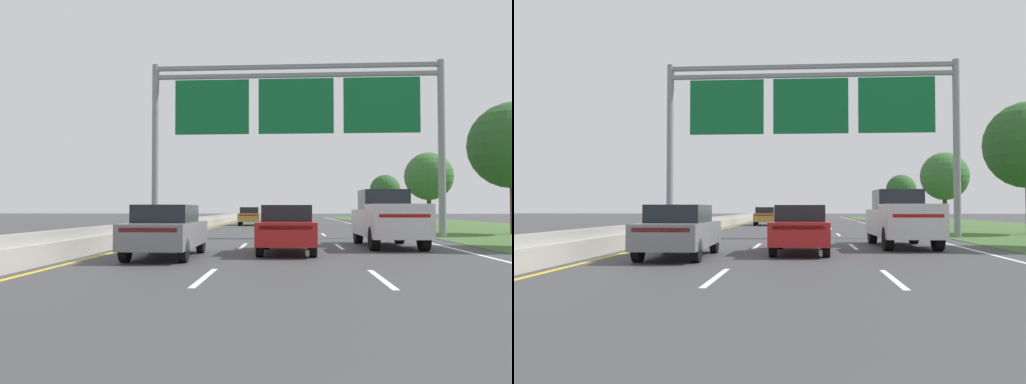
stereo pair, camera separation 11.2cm
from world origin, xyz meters
TOP-DOWN VIEW (x-y plane):
  - ground_plane at (0.00, 35.00)m, footprint 220.00×220.00m
  - lane_striping at (0.00, 34.54)m, footprint 11.96×106.00m
  - grass_verge_right at (13.95, 35.00)m, footprint 14.00×110.00m
  - median_barrier_concrete at (-6.60, 35.00)m, footprint 0.60×110.00m
  - overhead_sign_gantry at (0.30, 25.94)m, footprint 15.06×0.42m
  - pickup_truck_silver at (3.69, 19.56)m, footprint 2.09×5.43m
  - car_red_centre_lane_sedan at (-0.12, 16.63)m, footprint 1.89×4.43m
  - car_gold_left_lane_sedan at (-3.50, 44.25)m, footprint 1.94×4.45m
  - car_grey_left_lane_sedan at (-3.73, 14.85)m, footprint 1.89×4.43m
  - roadside_tree_far at (11.61, 43.33)m, footprint 4.00×4.00m
  - roadside_tree_distant at (11.18, 60.61)m, footprint 3.51×3.51m

SIDE VIEW (x-z plane):
  - ground_plane at x=0.00m, z-range 0.00..0.00m
  - lane_striping at x=0.00m, z-range 0.00..0.01m
  - grass_verge_right at x=13.95m, z-range 0.00..0.02m
  - median_barrier_concrete at x=-6.60m, z-range -0.07..0.78m
  - car_red_centre_lane_sedan at x=-0.12m, z-range 0.03..1.60m
  - car_gold_left_lane_sedan at x=-3.50m, z-range 0.03..1.60m
  - car_grey_left_lane_sedan at x=-3.73m, z-range 0.03..1.60m
  - pickup_truck_silver at x=3.69m, z-range -0.03..2.17m
  - roadside_tree_distant at x=11.18m, z-range 0.93..6.35m
  - roadside_tree_far at x=11.61m, z-range 1.06..7.22m
  - overhead_sign_gantry at x=0.30m, z-range 1.87..10.89m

